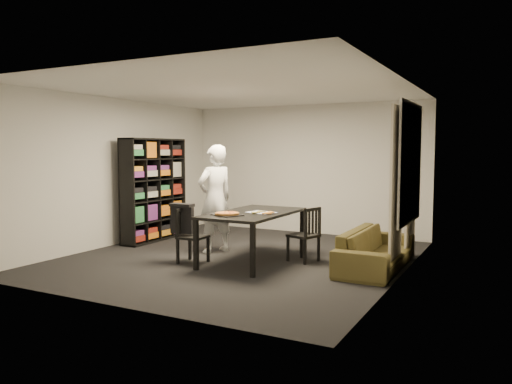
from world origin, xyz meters
The scene contains 16 objects.
room centered at (0.00, 0.00, 1.30)m, with size 5.01×5.51×2.61m.
window_pane centered at (2.48, 0.60, 1.50)m, with size 0.02×1.40×1.60m, color black.
window_frame centered at (2.48, 0.60, 1.50)m, with size 0.03×1.52×1.72m, color white.
curtain_left centered at (2.40, 0.08, 1.15)m, with size 0.03×0.70×2.25m, color beige.
curtain_right centered at (2.40, 1.12, 1.15)m, with size 0.03×0.70×2.25m, color beige.
bookshelf centered at (-2.16, 0.60, 0.95)m, with size 0.35×1.50×1.90m, color black.
dining_table centered at (0.32, -0.12, 0.69)m, with size 1.01×1.81×0.75m.
chair_left centered at (-0.51, -0.63, 0.47)m, with size 0.40×0.40×0.82m.
chair_right centered at (1.07, 0.21, 0.47)m, with size 0.48×0.48×0.83m.
draped_jacket centered at (-0.62, -0.64, 0.68)m, with size 0.38×0.17×0.45m.
person centered at (-0.56, 0.21, 0.89)m, with size 0.65×0.42×1.77m, color white.
baking_tray centered at (0.17, -0.63, 0.76)m, with size 0.40×0.32×0.01m, color black.
pepperoni_pizza centered at (0.17, -0.63, 0.78)m, with size 0.35×0.35×0.03m.
kitchen_towel centered at (0.48, -0.14, 0.76)m, with size 0.40×0.30×0.01m, color white.
pizza_slices centered at (0.53, -0.20, 0.77)m, with size 0.37×0.31×0.01m, color #E08C46, non-canonical shape.
sofa centered at (2.09, 0.28, 0.28)m, with size 1.89×0.74×0.55m, color #41321A.
Camera 1 is at (3.83, -6.71, 1.68)m, focal length 35.00 mm.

